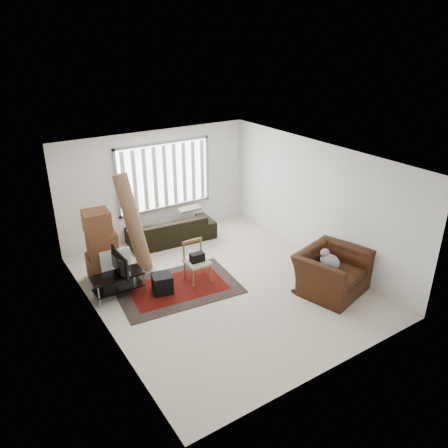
% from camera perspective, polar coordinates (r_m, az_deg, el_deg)
% --- Properties ---
extents(room, '(6.00, 6.02, 2.71)m').
position_cam_1_polar(room, '(8.81, -1.86, 3.38)').
color(room, beige).
rests_on(room, ground).
extents(persian_rug, '(2.58, 1.86, 0.02)m').
position_cam_1_polar(persian_rug, '(9.12, -6.06, -8.24)').
color(persian_rug, black).
rests_on(persian_rug, ground).
extents(tv_stand, '(1.00, 0.45, 0.50)m').
position_cam_1_polar(tv_stand, '(8.88, -13.71, -7.19)').
color(tv_stand, black).
rests_on(tv_stand, ground).
extents(tv, '(0.10, 0.81, 0.46)m').
position_cam_1_polar(tv, '(8.70, -13.95, -5.09)').
color(tv, black).
rests_on(tv, tv_stand).
extents(subwoofer, '(0.46, 0.46, 0.38)m').
position_cam_1_polar(subwoofer, '(8.91, -8.06, -7.67)').
color(subwoofer, black).
rests_on(subwoofer, persian_rug).
extents(moving_boxes, '(0.68, 0.63, 1.55)m').
position_cam_1_polar(moving_boxes, '(9.40, -15.72, -3.09)').
color(moving_boxes, brown).
rests_on(moving_boxes, ground).
extents(white_flatpack, '(0.64, 0.34, 0.78)m').
position_cam_1_polar(white_flatpack, '(9.27, -13.82, -5.58)').
color(white_flatpack, silver).
rests_on(white_flatpack, ground).
extents(rolled_rug, '(0.65, 0.90, 2.16)m').
position_cam_1_polar(rolled_rug, '(9.56, -11.78, 0.16)').
color(rolled_rug, brown).
rests_on(rolled_rug, ground).
extents(sofa, '(2.24, 1.12, 0.83)m').
position_cam_1_polar(sofa, '(10.91, -6.92, -0.23)').
color(sofa, black).
rests_on(sofa, ground).
extents(side_chair, '(0.49, 0.49, 0.88)m').
position_cam_1_polar(side_chair, '(9.11, -3.58, -4.73)').
color(side_chair, tan).
rests_on(side_chair, ground).
extents(armchair, '(1.59, 1.46, 0.99)m').
position_cam_1_polar(armchair, '(9.01, 13.90, -5.73)').
color(armchair, '#37190B').
rests_on(armchair, ground).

